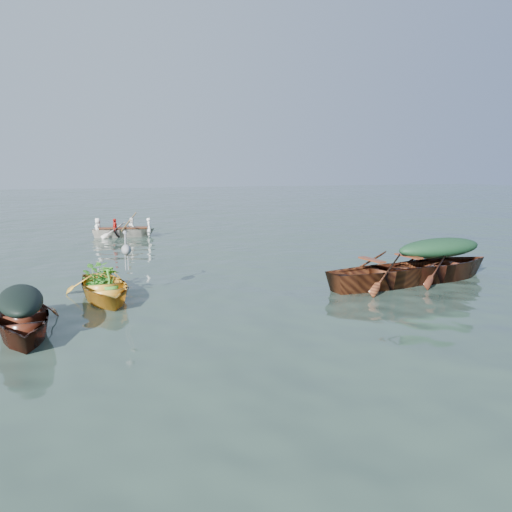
{
  "coord_description": "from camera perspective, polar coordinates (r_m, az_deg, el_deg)",
  "views": [
    {
      "loc": [
        -4.42,
        -10.71,
        2.92
      ],
      "look_at": [
        0.25,
        2.32,
        0.5
      ],
      "focal_mm": 35.0,
      "sensor_mm": 36.0,
      "label": 1
    }
  ],
  "objects": [
    {
      "name": "yellow_dinghy",
      "position": [
        11.92,
        -16.93,
        -4.71
      ],
      "size": [
        1.86,
        3.57,
        0.94
      ],
      "primitive_type": "imported",
      "rotation": [
        0.0,
        0.0,
        0.11
      ],
      "color": "gold",
      "rests_on": "ground"
    },
    {
      "name": "rowers",
      "position": [
        22.41,
        -14.93,
        4.16
      ],
      "size": [
        2.72,
        1.44,
        0.76
      ],
      "primitive_type": "imported",
      "rotation": [
        0.0,
        0.0,
        1.39
      ],
      "color": "white",
      "rests_on": "rowed_boat"
    },
    {
      "name": "open_wooden_boat",
      "position": [
        13.06,
        14.99,
        -3.35
      ],
      "size": [
        4.99,
        2.04,
        1.16
      ],
      "primitive_type": "imported",
      "rotation": [
        0.0,
        0.0,
        1.68
      ],
      "color": "brown",
      "rests_on": "ground"
    },
    {
      "name": "ground",
      "position": [
        11.95,
        2.64,
        -4.24
      ],
      "size": [
        140.0,
        140.0,
        0.0
      ],
      "primitive_type": "plane",
      "color": "#2E4136",
      "rests_on": "ground"
    },
    {
      "name": "green_tarp_boat",
      "position": [
        14.21,
        20.06,
        -2.56
      ],
      "size": [
        5.09,
        2.12,
        1.19
      ],
      "primitive_type": "imported",
      "rotation": [
        0.0,
        0.0,
        1.69
      ],
      "color": "#452310",
      "rests_on": "ground"
    },
    {
      "name": "rowed_boat",
      "position": [
        22.5,
        -14.84,
        2.13
      ],
      "size": [
        3.83,
        1.75,
        0.84
      ],
      "primitive_type": "imported",
      "rotation": [
        0.0,
        0.0,
        1.39
      ],
      "color": "silver",
      "rests_on": "ground"
    },
    {
      "name": "dark_tarp_cover",
      "position": [
        9.83,
        -25.34,
        -4.36
      ],
      "size": [
        0.97,
        2.09,
        0.4
      ],
      "primitive_type": "ellipsoid",
      "rotation": [
        0.0,
        0.0,
        0.11
      ],
      "color": "black",
      "rests_on": "dark_covered_boat"
    },
    {
      "name": "heron",
      "position": [
        11.87,
        -14.57,
        -0.06
      ],
      "size": [
        0.32,
        0.43,
        0.92
      ],
      "primitive_type": null,
      "rotation": [
        0.0,
        0.0,
        0.11
      ],
      "color": "gray",
      "rests_on": "yellow_dinghy"
    },
    {
      "name": "thwart_benches",
      "position": [
        12.94,
        15.11,
        -0.75
      ],
      "size": [
        2.51,
        1.17,
        0.04
      ],
      "primitive_type": null,
      "rotation": [
        0.0,
        0.0,
        1.68
      ],
      "color": "#572514",
      "rests_on": "open_wooden_boat"
    },
    {
      "name": "dinghy_weeds",
      "position": [
        12.29,
        -17.41,
        -0.62
      ],
      "size": [
        0.8,
        0.97,
        0.6
      ],
      "primitive_type": "imported",
      "rotation": [
        0.0,
        0.0,
        0.11
      ],
      "color": "#2F6B1C",
      "rests_on": "yellow_dinghy"
    },
    {
      "name": "dark_covered_boat",
      "position": [
        10.0,
        -25.06,
        -8.02
      ],
      "size": [
        1.77,
        3.8,
        0.92
      ],
      "primitive_type": "imported",
      "rotation": [
        0.0,
        0.0,
        0.11
      ],
      "color": "#441A0F",
      "rests_on": "ground"
    },
    {
      "name": "green_tarp_cover",
      "position": [
        14.06,
        20.26,
        0.85
      ],
      "size": [
        2.8,
        1.16,
        0.52
      ],
      "primitive_type": "ellipsoid",
      "rotation": [
        0.0,
        0.0,
        1.69
      ],
      "color": "#17391E",
      "rests_on": "green_tarp_boat"
    },
    {
      "name": "oars",
      "position": [
        22.45,
        -14.89,
        3.27
      ],
      "size": [
        1.06,
        2.67,
        0.06
      ],
      "primitive_type": null,
      "rotation": [
        0.0,
        0.0,
        1.39
      ],
      "color": "olive",
      "rests_on": "rowed_boat"
    }
  ]
}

